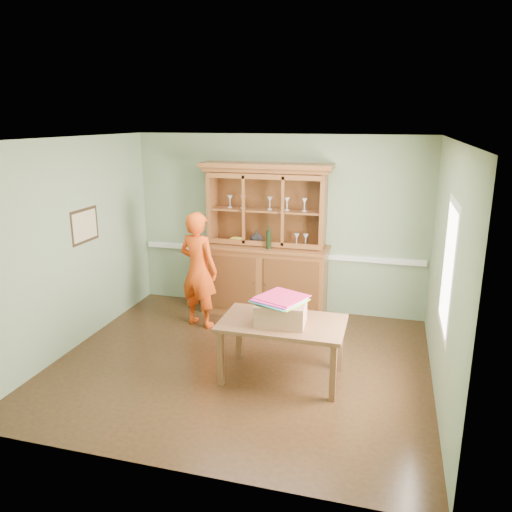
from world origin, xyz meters
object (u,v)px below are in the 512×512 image
(dining_table, at_px, (282,328))
(cardboard_box, at_px, (281,313))
(china_hutch, at_px, (265,262))
(person, at_px, (199,270))

(dining_table, height_order, cardboard_box, cardboard_box)
(china_hutch, distance_m, dining_table, 2.06)
(dining_table, distance_m, person, 1.93)
(china_hutch, relative_size, cardboard_box, 4.26)
(china_hutch, bearing_deg, dining_table, -70.08)
(china_hutch, bearing_deg, cardboard_box, -70.75)
(cardboard_box, bearing_deg, dining_table, 85.73)
(china_hutch, relative_size, dining_table, 1.63)
(china_hutch, height_order, cardboard_box, china_hutch)
(person, bearing_deg, cardboard_box, 156.03)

